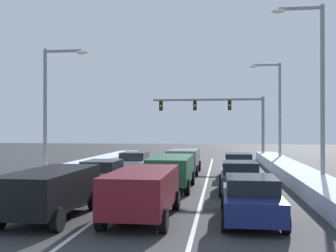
% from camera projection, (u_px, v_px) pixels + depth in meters
% --- Properties ---
extents(ground_plane, '(120.00, 120.00, 0.00)m').
position_uv_depth(ground_plane, '(169.00, 191.00, 19.61)').
color(ground_plane, '#333335').
extents(lane_stripe_between_right_lane_and_center_lane, '(0.14, 36.13, 0.01)m').
position_uv_depth(lane_stripe_between_right_lane_and_center_lane, '(206.00, 183.00, 22.64)').
color(lane_stripe_between_right_lane_and_center_lane, silver).
rests_on(lane_stripe_between_right_lane_and_center_lane, ground).
extents(lane_stripe_between_center_lane_and_left_lane, '(0.14, 36.13, 0.01)m').
position_uv_depth(lane_stripe_between_center_lane_and_left_lane, '(148.00, 182.00, 23.09)').
color(lane_stripe_between_center_lane_and_left_lane, silver).
rests_on(lane_stripe_between_center_lane_and_left_lane, ground).
extents(snow_bank_right_shoulder, '(1.88, 36.13, 0.77)m').
position_uv_depth(snow_bank_right_shoulder, '(302.00, 178.00, 21.94)').
color(snow_bank_right_shoulder, silver).
rests_on(snow_bank_right_shoulder, ground).
extents(snow_bank_left_shoulder, '(1.89, 36.13, 0.78)m').
position_uv_depth(snow_bank_left_shoulder, '(61.00, 174.00, 23.79)').
color(snow_bank_left_shoulder, silver).
rests_on(snow_bank_left_shoulder, ground).
extents(sedan_navy_right_lane_nearest, '(2.00, 4.50, 1.51)m').
position_uv_depth(sedan_navy_right_lane_nearest, '(251.00, 198.00, 13.28)').
color(sedan_navy_right_lane_nearest, navy).
rests_on(sedan_navy_right_lane_nearest, ground).
extents(sedan_charcoal_right_lane_second, '(2.00, 4.50, 1.51)m').
position_uv_depth(sedan_charcoal_right_lane_second, '(240.00, 177.00, 19.22)').
color(sedan_charcoal_right_lane_second, '#38383D').
rests_on(sedan_charcoal_right_lane_second, ground).
extents(sedan_white_right_lane_third, '(2.00, 4.50, 1.51)m').
position_uv_depth(sedan_white_right_lane_third, '(238.00, 165.00, 25.62)').
color(sedan_white_right_lane_third, silver).
rests_on(sedan_white_right_lane_third, ground).
extents(suv_maroon_center_lane_nearest, '(2.16, 4.90, 1.67)m').
position_uv_depth(suv_maroon_center_lane_nearest, '(143.00, 189.00, 13.58)').
color(suv_maroon_center_lane_nearest, maroon).
rests_on(suv_maroon_center_lane_nearest, ground).
extents(suv_green_center_lane_second, '(2.16, 4.90, 1.67)m').
position_uv_depth(suv_green_center_lane_second, '(171.00, 169.00, 20.29)').
color(suv_green_center_lane_second, '#1E5633').
rests_on(suv_green_center_lane_second, ground).
extents(suv_gray_center_lane_third, '(2.16, 4.90, 1.67)m').
position_uv_depth(suv_gray_center_lane_third, '(184.00, 159.00, 27.40)').
color(suv_gray_center_lane_third, slate).
rests_on(suv_gray_center_lane_third, ground).
extents(suv_black_left_lane_nearest, '(2.16, 4.90, 1.67)m').
position_uv_depth(suv_black_left_lane_nearest, '(51.00, 189.00, 13.66)').
color(suv_black_left_lane_nearest, black).
rests_on(suv_black_left_lane_nearest, ground).
extents(sedan_tan_left_lane_second, '(2.00, 4.50, 1.51)m').
position_uv_depth(sedan_tan_left_lane_second, '(103.00, 175.00, 19.96)').
color(sedan_tan_left_lane_second, '#937F60').
rests_on(sedan_tan_left_lane_second, ground).
extents(sedan_silver_left_lane_third, '(2.00, 4.50, 1.51)m').
position_uv_depth(sedan_silver_left_lane_third, '(135.00, 163.00, 26.88)').
color(sedan_silver_left_lane_third, '#B7BABF').
rests_on(sedan_silver_left_lane_third, ground).
extents(traffic_light_gantry, '(10.94, 0.47, 6.20)m').
position_uv_depth(traffic_light_gantry, '(223.00, 112.00, 38.79)').
color(traffic_light_gantry, slate).
rests_on(traffic_light_gantry, ground).
extents(street_lamp_right_mid, '(2.66, 0.36, 9.48)m').
position_uv_depth(street_lamp_right_mid, '(316.00, 81.00, 20.29)').
color(street_lamp_right_mid, gray).
rests_on(street_lamp_right_mid, ground).
extents(street_lamp_right_far, '(2.66, 0.36, 8.64)m').
position_uv_depth(street_lamp_right_far, '(276.00, 105.00, 33.35)').
color(street_lamp_right_far, gray).
rests_on(street_lamp_right_far, ground).
extents(street_lamp_left_mid, '(2.66, 0.36, 7.70)m').
position_uv_depth(street_lamp_left_mid, '(51.00, 102.00, 22.73)').
color(street_lamp_left_mid, gray).
rests_on(street_lamp_left_mid, ground).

